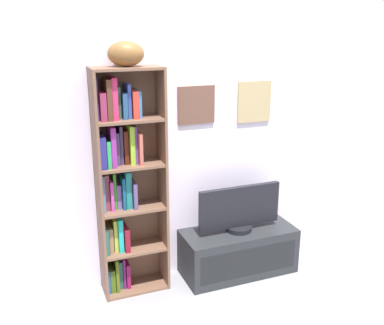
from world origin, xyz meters
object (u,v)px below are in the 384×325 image
bookshelf (123,180)px  television (240,209)px  tv_stand (238,251)px  football (126,54)px

bookshelf → television: (0.95, -0.11, -0.35)m
bookshelf → tv_stand: bearing=-6.7°
tv_stand → television: size_ratio=1.34×
tv_stand → television: bearing=90.0°
football → bookshelf: bearing=151.2°
football → television: (0.90, -0.08, -1.29)m
bookshelf → tv_stand: (0.95, -0.11, -0.74)m
bookshelf → football: (0.05, -0.03, 0.94)m
bookshelf → television: size_ratio=2.46×
tv_stand → bookshelf: bearing=173.3°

